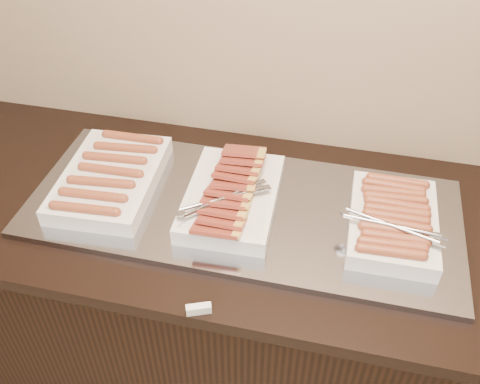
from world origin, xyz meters
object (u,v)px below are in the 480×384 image
(dish_center, at_px, (231,196))
(dish_right, at_px, (393,221))
(warming_tray, at_px, (242,208))
(dish_left, at_px, (111,177))
(counter, at_px, (240,307))

(dish_center, height_order, dish_right, dish_center)
(warming_tray, height_order, dish_left, dish_left)
(dish_left, bearing_deg, warming_tray, -3.37)
(counter, relative_size, dish_center, 5.22)
(warming_tray, height_order, dish_right, dish_right)
(counter, distance_m, dish_right, 0.65)
(dish_right, bearing_deg, dish_left, 178.91)
(counter, bearing_deg, dish_right, -0.57)
(counter, height_order, dish_left, dish_left)
(warming_tray, distance_m, dish_right, 0.41)
(counter, bearing_deg, warming_tray, 0.00)
(counter, relative_size, dish_right, 6.07)
(counter, height_order, warming_tray, warming_tray)
(dish_left, relative_size, dish_center, 1.03)
(warming_tray, relative_size, dish_center, 3.04)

